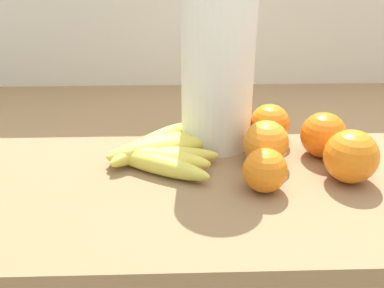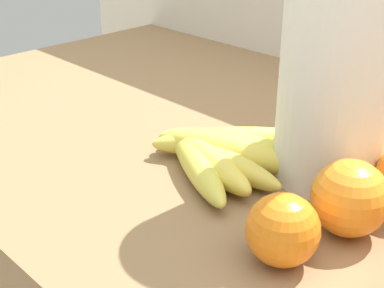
# 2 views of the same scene
# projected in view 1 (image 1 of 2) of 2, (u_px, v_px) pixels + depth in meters

# --- Properties ---
(wall_back) EXTENTS (2.39, 0.06, 1.30)m
(wall_back) POSITION_uv_depth(u_px,v_px,m) (307.00, 157.00, 1.21)
(wall_back) COLOR silver
(wall_back) RESTS_ON ground
(banana_bunch) EXTENTS (0.19, 0.22, 0.04)m
(banana_bunch) POSITION_uv_depth(u_px,v_px,m) (158.00, 152.00, 0.70)
(banana_bunch) COLOR #D8CD4C
(banana_bunch) RESTS_ON counter
(orange_back_left) EXTENTS (0.07, 0.07, 0.07)m
(orange_back_left) POSITION_uv_depth(u_px,v_px,m) (266.00, 143.00, 0.69)
(orange_back_left) COLOR orange
(orange_back_left) RESTS_ON counter
(orange_front) EXTENTS (0.08, 0.08, 0.08)m
(orange_front) POSITION_uv_depth(u_px,v_px,m) (323.00, 135.00, 0.72)
(orange_front) COLOR orange
(orange_front) RESTS_ON counter
(orange_right) EXTENTS (0.08, 0.08, 0.08)m
(orange_right) POSITION_uv_depth(u_px,v_px,m) (351.00, 156.00, 0.64)
(orange_right) COLOR orange
(orange_right) RESTS_ON counter
(orange_far_right) EXTENTS (0.07, 0.07, 0.07)m
(orange_far_right) POSITION_uv_depth(u_px,v_px,m) (265.00, 170.00, 0.62)
(orange_far_right) COLOR orange
(orange_far_right) RESTS_ON counter
(orange_back_right) EXTENTS (0.07, 0.07, 0.07)m
(orange_back_right) POSITION_uv_depth(u_px,v_px,m) (221.00, 125.00, 0.76)
(orange_back_right) COLOR orange
(orange_back_right) RESTS_ON counter
(orange_center) EXTENTS (0.07, 0.07, 0.07)m
(orange_center) POSITION_uv_depth(u_px,v_px,m) (270.00, 124.00, 0.76)
(orange_center) COLOR orange
(orange_center) RESTS_ON counter
(paper_towel_roll) EXTENTS (0.12, 0.12, 0.32)m
(paper_towel_roll) POSITION_uv_depth(u_px,v_px,m) (218.00, 64.00, 0.71)
(paper_towel_roll) COLOR white
(paper_towel_roll) RESTS_ON counter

